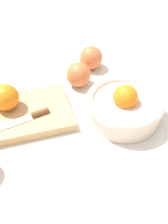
# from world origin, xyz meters

# --- Properties ---
(ground_plane) EXTENTS (2.40, 2.40, 0.00)m
(ground_plane) POSITION_xyz_m (0.00, 0.00, 0.00)
(ground_plane) COLOR silver
(bowl) EXTENTS (0.19, 0.19, 0.10)m
(bowl) POSITION_xyz_m (-0.15, 0.11, 0.04)
(bowl) COLOR beige
(bowl) RESTS_ON ground_plane
(cutting_board) EXTENTS (0.25, 0.18, 0.02)m
(cutting_board) POSITION_xyz_m (0.10, 0.03, 0.01)
(cutting_board) COLOR tan
(cutting_board) RESTS_ON ground_plane
(orange_on_board) EXTENTS (0.07, 0.07, 0.07)m
(orange_on_board) POSITION_xyz_m (0.13, 0.00, 0.06)
(orange_on_board) COLOR orange
(orange_on_board) RESTS_ON cutting_board
(knife) EXTENTS (0.16, 0.04, 0.01)m
(knife) POSITION_xyz_m (0.09, 0.06, 0.03)
(knife) COLOR silver
(knife) RESTS_ON cutting_board
(apple_front_left) EXTENTS (0.07, 0.07, 0.07)m
(apple_front_left) POSITION_xyz_m (-0.08, -0.06, 0.04)
(apple_front_left) COLOR #CC6638
(apple_front_left) RESTS_ON ground_plane
(apple_front_left_2) EXTENTS (0.07, 0.07, 0.07)m
(apple_front_left_2) POSITION_xyz_m (-0.15, -0.13, 0.04)
(apple_front_left_2) COLOR #CC6638
(apple_front_left_2) RESTS_ON ground_plane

